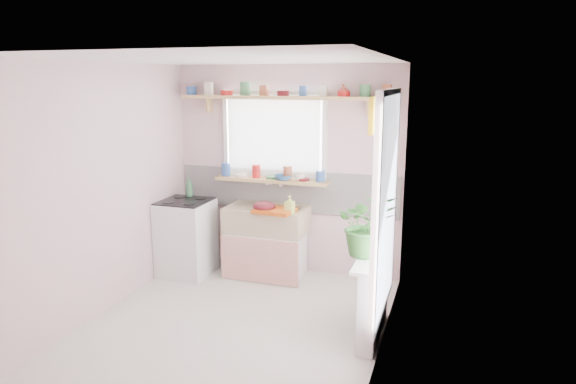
% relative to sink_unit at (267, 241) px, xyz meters
% --- Properties ---
extents(room, '(3.20, 3.20, 3.20)m').
position_rel_sink_unit_xyz_m(room, '(0.81, -0.43, 0.94)').
color(room, beige).
rests_on(room, ground).
extents(sink_unit, '(0.95, 0.65, 1.11)m').
position_rel_sink_unit_xyz_m(sink_unit, '(0.00, 0.00, 0.00)').
color(sink_unit, white).
rests_on(sink_unit, ground).
extents(cooker, '(0.58, 0.58, 0.93)m').
position_rel_sink_unit_xyz_m(cooker, '(-0.95, -0.24, 0.03)').
color(cooker, white).
rests_on(cooker, ground).
extents(radiator_ledge, '(0.22, 0.95, 0.78)m').
position_rel_sink_unit_xyz_m(radiator_ledge, '(1.45, -1.09, -0.03)').
color(radiator_ledge, white).
rests_on(radiator_ledge, ground).
extents(windowsill, '(1.40, 0.22, 0.04)m').
position_rel_sink_unit_xyz_m(windowsill, '(-0.00, 0.19, 0.71)').
color(windowsill, tan).
rests_on(windowsill, room).
extents(pine_shelf, '(2.52, 0.24, 0.04)m').
position_rel_sink_unit_xyz_m(pine_shelf, '(0.15, 0.18, 1.69)').
color(pine_shelf, tan).
rests_on(pine_shelf, room).
extents(shelf_crockery, '(2.47, 0.11, 0.12)m').
position_rel_sink_unit_xyz_m(shelf_crockery, '(0.15, 0.18, 1.76)').
color(shelf_crockery, '#3359A5').
rests_on(shelf_crockery, pine_shelf).
extents(sill_crockery, '(1.35, 0.11, 0.12)m').
position_rel_sink_unit_xyz_m(sill_crockery, '(-0.02, 0.19, 0.78)').
color(sill_crockery, '#3359A5').
rests_on(sill_crockery, windowsill).
extents(dish_tray, '(0.47, 0.37, 0.04)m').
position_rel_sink_unit_xyz_m(dish_tray, '(0.17, -0.19, 0.44)').
color(dish_tray, '#D35712').
rests_on(dish_tray, sink_unit).
extents(colander, '(0.33, 0.33, 0.12)m').
position_rel_sink_unit_xyz_m(colander, '(0.04, -0.19, 0.48)').
color(colander, '#510D16').
rests_on(colander, sink_unit).
extents(jade_plant, '(0.65, 0.61, 0.58)m').
position_rel_sink_unit_xyz_m(jade_plant, '(1.36, -1.11, 0.63)').
color(jade_plant, '#336E2C').
rests_on(jade_plant, radiator_ledge).
extents(fruit_bowl, '(0.37, 0.37, 0.08)m').
position_rel_sink_unit_xyz_m(fruit_bowl, '(1.36, -0.75, 0.38)').
color(fruit_bowl, silver).
rests_on(fruit_bowl, radiator_ledge).
extents(herb_pot, '(0.12, 0.10, 0.20)m').
position_rel_sink_unit_xyz_m(herb_pot, '(1.48, -1.01, 0.44)').
color(herb_pot, '#326629').
rests_on(herb_pot, radiator_ledge).
extents(soap_bottle_sink, '(0.11, 0.11, 0.21)m').
position_rel_sink_unit_xyz_m(soap_bottle_sink, '(0.35, -0.19, 0.52)').
color(soap_bottle_sink, '#D2E063').
rests_on(soap_bottle_sink, sink_unit).
extents(sill_cup, '(0.13, 0.13, 0.09)m').
position_rel_sink_unit_xyz_m(sill_cup, '(0.36, 0.17, 0.77)').
color(sill_cup, white).
rests_on(sill_cup, windowsill).
extents(sill_bowl, '(0.21, 0.21, 0.06)m').
position_rel_sink_unit_xyz_m(sill_bowl, '(0.16, 0.13, 0.76)').
color(sill_bowl, '#2E5F95').
rests_on(sill_bowl, windowsill).
extents(shelf_vase, '(0.17, 0.17, 0.13)m').
position_rel_sink_unit_xyz_m(shelf_vase, '(0.84, 0.21, 1.78)').
color(shelf_vase, '#A54233').
rests_on(shelf_vase, pine_shelf).
extents(cooker_bottle, '(0.10, 0.10, 0.24)m').
position_rel_sink_unit_xyz_m(cooker_bottle, '(-1.01, -0.02, 0.60)').
color(cooker_bottle, '#3F7E52').
rests_on(cooker_bottle, cooker).
extents(fruit, '(0.20, 0.14, 0.10)m').
position_rel_sink_unit_xyz_m(fruit, '(1.37, -0.75, 0.44)').
color(fruit, '#DC5412').
rests_on(fruit, fruit_bowl).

